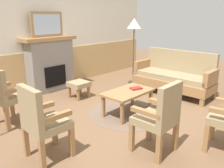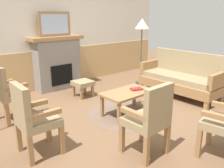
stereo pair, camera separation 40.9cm
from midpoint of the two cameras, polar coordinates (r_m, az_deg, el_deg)
ground_plane at (r=4.32m, az=0.71°, el=-7.96°), size 14.00×14.00×0.00m
wall_back at (r=6.00m, az=-18.37°, el=11.15°), size 7.20×0.14×2.70m
fireplace at (r=5.88m, az=-16.59°, el=4.71°), size 1.30×0.44×1.28m
framed_picture at (r=5.77m, az=-17.34°, el=13.55°), size 0.80×0.04×0.56m
couch at (r=5.59m, az=12.70°, el=1.70°), size 0.70×1.80×0.98m
coffee_table at (r=4.32m, az=1.17°, el=-2.43°), size 0.96×0.56×0.44m
round_rug at (r=4.46m, az=1.14°, el=-7.08°), size 1.47×1.47×0.01m
book_on_table at (r=4.42m, az=3.21°, el=-1.07°), size 0.25×0.20×0.03m
footstool at (r=5.28m, az=-10.20°, el=-0.29°), size 0.40×0.40×0.36m
armchair_near_fireplace at (r=4.31m, az=-27.21°, el=-2.24°), size 0.58×0.58×0.98m
armchair_by_window_left at (r=3.13m, az=-20.24°, el=-8.13°), size 0.50×0.50×0.98m
armchair_front_center at (r=3.09m, az=7.71°, el=-7.54°), size 0.48×0.48×0.98m
floor_lamp_by_couch at (r=6.16m, az=3.41°, el=13.37°), size 0.36×0.36×1.68m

